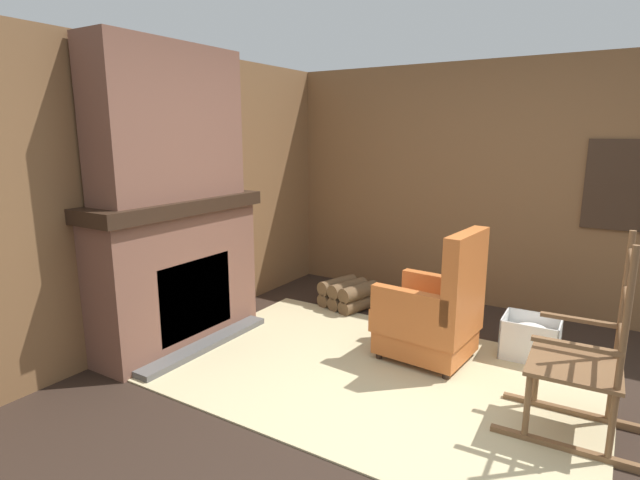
# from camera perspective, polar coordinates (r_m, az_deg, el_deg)

# --- Properties ---
(ground_plane) EXTENTS (14.00, 14.00, 0.00)m
(ground_plane) POSITION_cam_1_polar(r_m,az_deg,el_deg) (3.45, 10.71, -18.73)
(ground_plane) COLOR #2D2119
(wood_panel_wall_left) EXTENTS (0.06, 5.25, 2.45)m
(wood_panel_wall_left) POSITION_cam_1_polar(r_m,az_deg,el_deg) (4.41, -18.53, 4.60)
(wood_panel_wall_left) COLOR brown
(wood_panel_wall_left) RESTS_ON ground
(wood_panel_wall_back) EXTENTS (5.25, 0.09, 2.45)m
(wood_panel_wall_back) POSITION_cam_1_polar(r_m,az_deg,el_deg) (5.26, 21.01, 5.58)
(wood_panel_wall_back) COLOR brown
(wood_panel_wall_back) RESTS_ON ground
(fireplace_hearth) EXTENTS (0.63, 1.59, 1.23)m
(fireplace_hearth) POSITION_cam_1_polar(r_m,az_deg,el_deg) (4.34, -15.83, -3.61)
(fireplace_hearth) COLOR brown
(fireplace_hearth) RESTS_ON ground
(chimney_breast) EXTENTS (0.37, 1.32, 1.20)m
(chimney_breast) POSITION_cam_1_polar(r_m,az_deg,el_deg) (4.19, -16.93, 12.67)
(chimney_breast) COLOR brown
(chimney_breast) RESTS_ON fireplace_hearth
(area_rug) EXTENTS (3.11, 2.09, 0.01)m
(area_rug) POSITION_cam_1_polar(r_m,az_deg,el_deg) (3.86, 6.23, -14.90)
(area_rug) COLOR #C6B789
(area_rug) RESTS_ON ground
(armchair) EXTENTS (0.74, 0.66, 1.06)m
(armchair) POSITION_cam_1_polar(r_m,az_deg,el_deg) (4.01, 12.80, -8.41)
(armchair) COLOR #C6662D
(armchair) RESTS_ON ground
(rocking_chair) EXTENTS (0.82, 0.53, 1.22)m
(rocking_chair) POSITION_cam_1_polar(r_m,az_deg,el_deg) (3.34, 27.77, -12.95)
(rocking_chair) COLOR brown
(rocking_chair) RESTS_ON ground
(firewood_stack) EXTENTS (0.56, 0.56, 0.28)m
(firewood_stack) POSITION_cam_1_polar(r_m,az_deg,el_deg) (5.14, 3.21, -6.22)
(firewood_stack) COLOR brown
(firewood_stack) RESTS_ON ground
(laundry_basket) EXTENTS (0.43, 0.37, 0.33)m
(laundry_basket) POSITION_cam_1_polar(r_m,az_deg,el_deg) (4.36, 22.92, -10.27)
(laundry_basket) COLOR white
(laundry_basket) RESTS_ON ground
(oil_lamp_vase) EXTENTS (0.13, 0.13, 0.32)m
(oil_lamp_vase) POSITION_cam_1_polar(r_m,az_deg,el_deg) (3.92, -22.57, 5.21)
(oil_lamp_vase) COLOR #47708E
(oil_lamp_vase) RESTS_ON fireplace_hearth
(storage_case) EXTENTS (0.14, 0.25, 0.13)m
(storage_case) POSITION_cam_1_polar(r_m,az_deg,el_deg) (4.59, -12.18, 6.13)
(storage_case) COLOR brown
(storage_case) RESTS_ON fireplace_hearth
(decorative_plate_on_mantel) EXTENTS (0.07, 0.28, 0.28)m
(decorative_plate_on_mantel) POSITION_cam_1_polar(r_m,az_deg,el_deg) (4.26, -17.03, 6.42)
(decorative_plate_on_mantel) COLOR #336093
(decorative_plate_on_mantel) RESTS_ON fireplace_hearth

